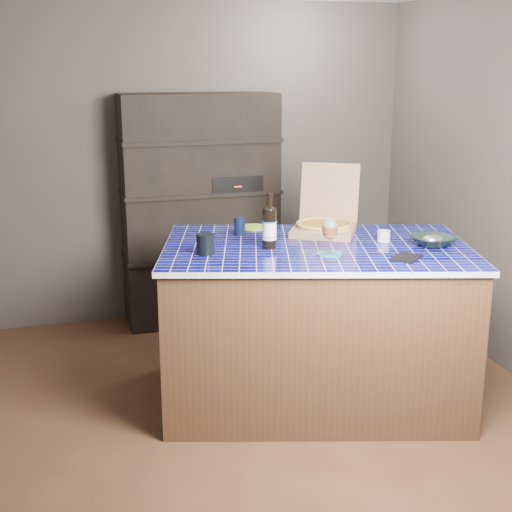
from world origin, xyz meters
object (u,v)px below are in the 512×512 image
object	(u,v)px
wine_glass	(330,230)
bowl	(433,241)
dvd_case	(406,258)
kitchen_island	(315,323)
mead_bottle	(269,227)
pizza_box	(324,224)

from	to	relation	value
wine_glass	bowl	distance (m)	0.66
dvd_case	kitchen_island	bearing A→B (deg)	178.31
wine_glass	mead_bottle	bearing A→B (deg)	139.08
kitchen_island	mead_bottle	world-z (taller)	mead_bottle
wine_glass	bowl	world-z (taller)	wine_glass
mead_bottle	wine_glass	bearing A→B (deg)	-40.92
wine_glass	bowl	size ratio (longest dim) A/B	0.82
pizza_box	wine_glass	bearing A→B (deg)	-78.57
pizza_box	bowl	world-z (taller)	pizza_box
dvd_case	bowl	size ratio (longest dim) A/B	0.72
wine_glass	pizza_box	bearing A→B (deg)	70.82
mead_bottle	wine_glass	world-z (taller)	mead_bottle
wine_glass	kitchen_island	bearing A→B (deg)	87.78
pizza_box	bowl	bearing A→B (deg)	-15.50
kitchen_island	mead_bottle	xyz separation A→B (m)	(-0.28, 0.02, 0.61)
pizza_box	mead_bottle	distance (m)	0.52
pizza_box	bowl	distance (m)	0.69
kitchen_island	wine_glass	distance (m)	0.67
pizza_box	mead_bottle	bearing A→B (deg)	-119.32
kitchen_island	bowl	size ratio (longest dim) A/B	8.26
kitchen_island	bowl	world-z (taller)	bowl
mead_bottle	dvd_case	bearing A→B (deg)	-35.29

